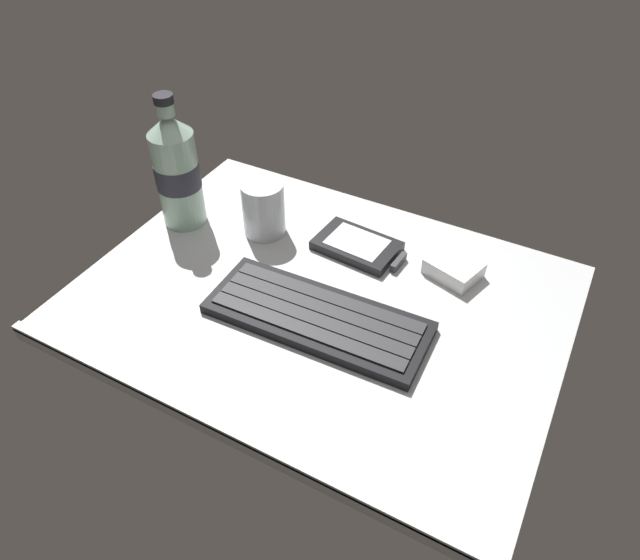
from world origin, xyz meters
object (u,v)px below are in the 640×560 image
handheld_device (361,247)px  juice_cup (264,210)px  keyboard (317,317)px  water_bottle (177,171)px  charger_block (454,268)px

handheld_device → juice_cup: 15.61cm
handheld_device → keyboard: bearing=-85.5°
keyboard → handheld_device: 15.84cm
handheld_device → water_bottle: size_ratio=0.64×
keyboard → charger_block: size_ratio=4.19×
water_bottle → handheld_device: bearing=12.5°
keyboard → juice_cup: (-16.31, 13.16, 3.10)cm
handheld_device → water_bottle: (-27.62, -6.11, 8.28)cm
handheld_device → charger_block: size_ratio=1.89×
keyboard → handheld_device: size_ratio=2.22×
juice_cup → charger_block: 29.19cm
handheld_device → charger_block: (13.75, 1.32, 0.47)cm
juice_cup → charger_block: size_ratio=1.21×
keyboard → water_bottle: size_ratio=1.41×
charger_block → keyboard: bearing=-126.1°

